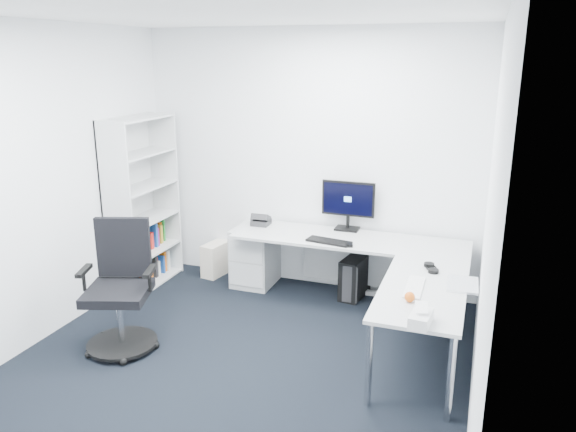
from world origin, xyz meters
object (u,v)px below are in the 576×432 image
(bookshelf, at_px, (143,203))
(task_chair, at_px, (118,289))
(monitor, at_px, (348,205))
(l_desk, at_px, (340,282))
(laptop, at_px, (464,271))

(bookshelf, xyz_separation_m, task_chair, (0.59, -1.30, -0.36))
(task_chair, distance_m, monitor, 2.41)
(bookshelf, height_order, task_chair, bookshelf)
(bookshelf, xyz_separation_m, monitor, (2.09, 0.54, 0.03))
(l_desk, bearing_deg, monitor, 98.18)
(monitor, relative_size, laptop, 1.57)
(l_desk, relative_size, bookshelf, 1.27)
(monitor, bearing_deg, laptop, -42.96)
(laptop, bearing_deg, l_desk, 152.38)
(monitor, height_order, laptop, monitor)
(monitor, bearing_deg, bookshelf, -165.31)
(l_desk, bearing_deg, laptop, -25.38)
(l_desk, bearing_deg, bookshelf, 178.68)
(laptop, bearing_deg, monitor, 134.71)
(bookshelf, height_order, laptop, bookshelf)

